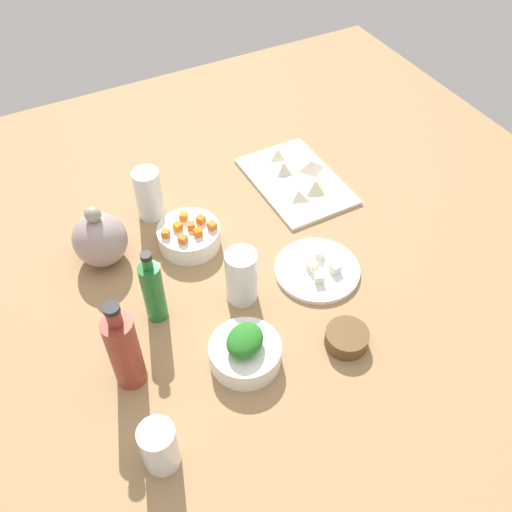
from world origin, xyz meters
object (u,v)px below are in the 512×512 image
at_px(bowl_small_side, 347,338).
at_px(drinking_glass_1, 149,194).
at_px(drinking_glass_2, 159,447).
at_px(drinking_glass_0, 242,276).
at_px(bowl_greens, 245,353).
at_px(cutting_board, 296,181).
at_px(bowl_carrots, 189,236).
at_px(bottle_0, 124,350).
at_px(teapot, 100,239).
at_px(plate_tofu, 317,270).
at_px(bottle_1, 153,291).

xyz_separation_m(bowl_small_side, drinking_glass_1, (0.57, 0.22, 0.05)).
bearing_deg(drinking_glass_1, drinking_glass_2, 161.21).
bearing_deg(drinking_glass_0, bowl_small_side, -147.64).
bearing_deg(bowl_greens, cutting_board, -40.66).
bearing_deg(drinking_glass_2, bowl_small_side, -82.48).
height_order(bowl_carrots, drinking_glass_2, drinking_glass_2).
bearing_deg(bowl_greens, drinking_glass_2, 117.59).
xyz_separation_m(bowl_carrots, drinking_glass_1, (0.14, 0.05, 0.04)).
height_order(bowl_greens, bowl_carrots, bowl_carrots).
relative_size(bottle_0, drinking_glass_0, 1.71).
bearing_deg(drinking_glass_1, cutting_board, -98.97).
distance_m(bowl_greens, bowl_small_side, 0.22).
bearing_deg(teapot, drinking_glass_1, -59.16).
xyz_separation_m(teapot, drinking_glass_1, (0.09, -0.16, 0.00)).
distance_m(bottle_0, drinking_glass_0, 0.31).
relative_size(bottle_0, drinking_glass_2, 2.12).
distance_m(bowl_carrots, bowl_small_side, 0.46).
bearing_deg(plate_tofu, cutting_board, -21.64).
bearing_deg(teapot, drinking_glass_0, -137.03).
distance_m(plate_tofu, bowl_small_side, 0.21).
bearing_deg(bowl_carrots, bowl_greens, 175.23).
xyz_separation_m(bowl_greens, drinking_glass_0, (0.16, -0.07, 0.04)).
height_order(teapot, bottle_1, bottle_1).
relative_size(drinking_glass_1, drinking_glass_2, 1.26).
distance_m(cutting_board, bowl_small_side, 0.54).
xyz_separation_m(bowl_carrots, bottle_0, (-0.30, 0.25, 0.07)).
height_order(cutting_board, drinking_glass_0, drinking_glass_0).
relative_size(bowl_greens, drinking_glass_1, 1.07).
bearing_deg(cutting_board, drinking_glass_2, 132.75).
relative_size(plate_tofu, bowl_small_side, 2.19).
bearing_deg(bowl_greens, bowl_small_side, -106.52).
relative_size(bowl_greens, drinking_glass_2, 1.35).
bearing_deg(bottle_0, drinking_glass_0, -73.62).
bearing_deg(bowl_small_side, bottle_0, 72.99).
bearing_deg(drinking_glass_2, bottle_1, -19.32).
distance_m(bottle_1, drinking_glass_0, 0.19).
bearing_deg(bottle_0, drinking_glass_2, 177.93).
bearing_deg(bowl_greens, drinking_glass_1, 1.71).
relative_size(bottle_1, drinking_glass_1, 1.42).
height_order(bottle_1, drinking_glass_1, bottle_1).
distance_m(cutting_board, bottle_0, 0.72).
bearing_deg(drinking_glass_2, bowl_carrots, -28.17).
height_order(bowl_small_side, bottle_0, bottle_0).
bearing_deg(bottle_0, bottle_1, -39.72).
height_order(bottle_0, drinking_glass_0, bottle_0).
bearing_deg(drinking_glass_2, teapot, -6.15).
xyz_separation_m(bowl_small_side, drinking_glass_0, (0.22, 0.14, 0.05)).
distance_m(bowl_small_side, bottle_0, 0.46).
xyz_separation_m(bowl_carrots, bottle_1, (-0.17, 0.15, 0.06)).
bearing_deg(cutting_board, drinking_glass_1, 81.03).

